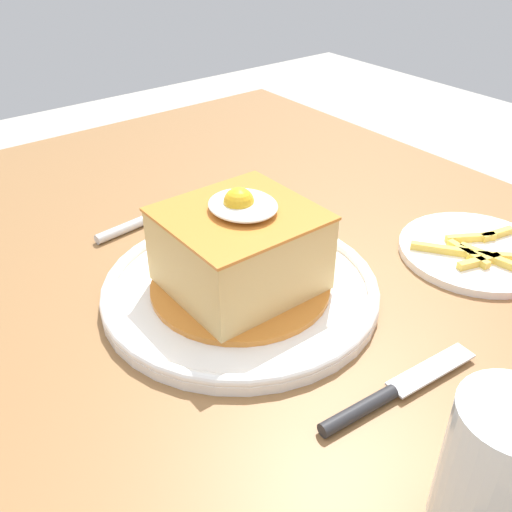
# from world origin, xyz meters

# --- Properties ---
(dining_table) EXTENTS (1.16, 0.83, 0.76)m
(dining_table) POSITION_xyz_m (0.00, 0.00, 0.64)
(dining_table) COLOR olive
(dining_table) RESTS_ON ground_plane
(main_plate) EXTENTS (0.28, 0.28, 0.02)m
(main_plate) POSITION_xyz_m (-0.04, -0.04, 0.77)
(main_plate) COLOR white
(main_plate) RESTS_ON dining_table
(sandwich_meal) EXTENTS (0.18, 0.18, 0.11)m
(sandwich_meal) POSITION_xyz_m (-0.04, -0.04, 0.81)
(sandwich_meal) COLOR orange
(sandwich_meal) RESTS_ON main_plate
(fork) EXTENTS (0.03, 0.14, 0.01)m
(fork) POSITION_xyz_m (-0.23, -0.06, 0.76)
(fork) COLOR silver
(fork) RESTS_ON dining_table
(knife) EXTENTS (0.03, 0.17, 0.01)m
(knife) POSITION_xyz_m (0.15, -0.04, 0.76)
(knife) COLOR #262628
(knife) RESTS_ON dining_table
(drinking_glass) EXTENTS (0.07, 0.07, 0.10)m
(drinking_glass) POSITION_xyz_m (0.26, -0.07, 0.80)
(drinking_glass) COLOR #3F2314
(drinking_glass) RESTS_ON dining_table
(side_plate_fries) EXTENTS (0.17, 0.17, 0.02)m
(side_plate_fries) POSITION_xyz_m (0.07, 0.21, 0.76)
(side_plate_fries) COLOR white
(side_plate_fries) RESTS_ON dining_table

